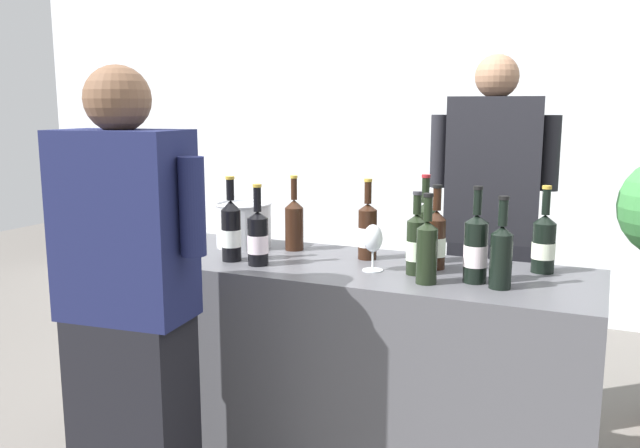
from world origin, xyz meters
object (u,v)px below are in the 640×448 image
wine_bottle_9 (368,231)px  wine_bottle_5 (476,248)px  person_server (489,254)px  wine_bottle_10 (416,244)px  wine_bottle_3 (436,239)px  wine_bottle_7 (427,249)px  ice_bucket (244,224)px  wine_bottle_4 (425,230)px  wine_bottle_1 (501,254)px  wine_bottle_0 (258,238)px  wine_bottle_8 (544,243)px  person_guest (130,330)px  wine_bottle_6 (231,230)px  wine_bottle_2 (294,223)px  wine_glass (373,240)px

wine_bottle_9 → wine_bottle_5: bearing=-22.0°
person_server → wine_bottle_10: bearing=-100.4°
wine_bottle_3 → wine_bottle_7: size_ratio=1.01×
wine_bottle_3 → wine_bottle_10: (-0.04, -0.11, -0.00)m
wine_bottle_9 → ice_bucket: 0.58m
wine_bottle_4 → person_server: person_server is taller
wine_bottle_5 → wine_bottle_4: bearing=137.1°
wine_bottle_4 → wine_bottle_5: (0.24, -0.22, -0.01)m
wine_bottle_1 → wine_bottle_0: bearing=-177.6°
wine_bottle_8 → person_guest: bearing=-144.3°
person_server → wine_bottle_6: bearing=-136.0°
wine_bottle_8 → wine_bottle_1: bearing=-110.8°
person_guest → wine_bottle_5: bearing=31.8°
person_server → person_guest: person_server is taller
wine_bottle_0 → ice_bucket: 0.36m
wine_bottle_2 → wine_bottle_5: size_ratio=0.95×
wine_bottle_0 → person_guest: person_guest is taller
wine_bottle_4 → wine_bottle_9: wine_bottle_4 is taller
wine_bottle_8 → wine_bottle_10: wine_bottle_8 is taller
wine_bottle_3 → person_guest: bearing=-137.4°
person_guest → wine_bottle_6: bearing=84.7°
wine_bottle_6 → wine_bottle_7: (0.80, -0.02, -0.00)m
wine_bottle_1 → wine_bottle_10: size_ratio=1.03×
wine_bottle_1 → wine_bottle_4: bearing=141.4°
wine_bottle_1 → wine_bottle_9: size_ratio=0.97×
wine_bottle_1 → wine_glass: (-0.47, 0.05, -0.00)m
wine_bottle_2 → wine_bottle_3: bearing=-7.4°
wine_bottle_1 → wine_bottle_9: bearing=157.5°
ice_bucket → person_guest: 0.84m
wine_bottle_0 → wine_bottle_8: bearing=17.7°
wine_bottle_2 → wine_bottle_7: (0.66, -0.30, 0.00)m
wine_bottle_10 → person_server: bearing=79.6°
wine_bottle_6 → wine_bottle_7: 0.80m
wine_bottle_10 → ice_bucket: wine_bottle_10 is taller
wine_bottle_8 → ice_bucket: bearing=-177.8°
wine_bottle_3 → wine_bottle_7: bearing=-83.8°
wine_glass → ice_bucket: size_ratio=0.71×
wine_bottle_4 → ice_bucket: wine_bottle_4 is taller
wine_bottle_2 → wine_bottle_3: (0.63, -0.08, -0.00)m
ice_bucket → wine_bottle_2: bearing=6.3°
wine_bottle_7 → person_guest: bearing=-147.7°
wine_bottle_0 → wine_bottle_10: size_ratio=1.03×
wine_bottle_5 → person_guest: person_guest is taller
wine_bottle_2 → wine_bottle_7: wine_bottle_2 is taller
person_guest → wine_bottle_1: bearing=27.8°
wine_bottle_2 → wine_bottle_1: bearing=-16.3°
wine_bottle_10 → person_guest: (-0.78, -0.64, -0.23)m
wine_bottle_5 → person_guest: bearing=-148.2°
wine_bottle_8 → wine_bottle_3: bearing=-164.6°
wine_bottle_8 → wine_bottle_10: (-0.42, -0.22, 0.00)m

